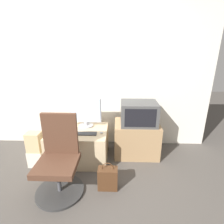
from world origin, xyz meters
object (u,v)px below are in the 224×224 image
(main_monitor, at_px, (86,113))
(crt_tv, at_px, (139,113))
(mouse, at_px, (101,133))
(cardboard_box_lower, at_px, (37,158))
(keyboard, at_px, (84,134))
(handbag, at_px, (108,178))
(office_chair, at_px, (59,163))

(main_monitor, height_order, crt_tv, main_monitor)
(crt_tv, bearing_deg, mouse, -156.28)
(mouse, relative_size, cardboard_box_lower, 0.22)
(keyboard, xyz_separation_m, crt_tv, (0.84, 0.28, 0.23))
(handbag, bearing_deg, mouse, 102.98)
(main_monitor, height_order, mouse, main_monitor)
(office_chair, height_order, cardboard_box_lower, office_chair)
(keyboard, relative_size, office_chair, 0.38)
(keyboard, relative_size, mouse, 6.76)
(keyboard, relative_size, cardboard_box_lower, 1.48)
(main_monitor, relative_size, handbag, 1.34)
(mouse, bearing_deg, office_chair, -128.99)
(main_monitor, xyz_separation_m, cardboard_box_lower, (-0.73, -0.38, -0.62))
(keyboard, xyz_separation_m, handbag, (0.38, -0.53, -0.37))
(main_monitor, relative_size, keyboard, 1.38)
(main_monitor, bearing_deg, cardboard_box_lower, -152.64)
(office_chair, relative_size, handbag, 2.57)
(handbag, bearing_deg, cardboard_box_lower, 158.19)
(crt_tv, bearing_deg, handbag, -119.41)
(mouse, relative_size, crt_tv, 0.10)
(cardboard_box_lower, height_order, handbag, handbag)
(office_chair, xyz_separation_m, handbag, (0.60, 0.03, -0.24))
(main_monitor, distance_m, crt_tv, 0.86)
(office_chair, distance_m, handbag, 0.65)
(office_chair, relative_size, cardboard_box_lower, 3.92)
(keyboard, bearing_deg, mouse, 5.88)
(office_chair, bearing_deg, main_monitor, 77.24)
(mouse, relative_size, office_chair, 0.06)
(keyboard, height_order, cardboard_box_lower, keyboard)
(main_monitor, distance_m, office_chair, 0.95)
(crt_tv, xyz_separation_m, office_chair, (-1.06, -0.84, -0.36))
(crt_tv, bearing_deg, cardboard_box_lower, -167.36)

